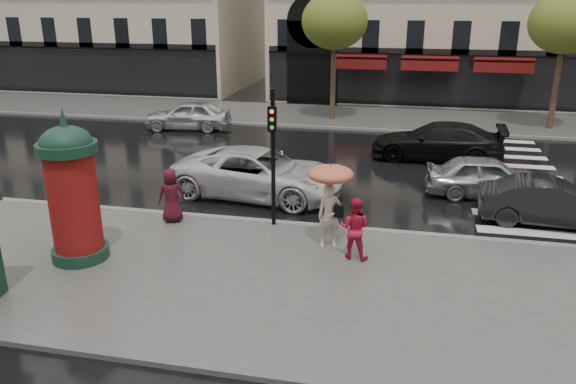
% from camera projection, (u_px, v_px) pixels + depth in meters
% --- Properties ---
extents(ground, '(160.00, 160.00, 0.00)m').
position_uv_depth(ground, '(309.00, 278.00, 13.39)').
color(ground, black).
rests_on(ground, ground).
extents(near_sidewalk, '(90.00, 7.00, 0.12)m').
position_uv_depth(near_sidewalk, '(306.00, 285.00, 12.91)').
color(near_sidewalk, '#474744').
rests_on(near_sidewalk, ground).
extents(far_sidewalk, '(90.00, 6.00, 0.12)m').
position_uv_depth(far_sidewalk, '(371.00, 118.00, 30.91)').
color(far_sidewalk, '#474744').
rests_on(far_sidewalk, ground).
extents(near_kerb, '(90.00, 0.25, 0.14)m').
position_uv_depth(near_kerb, '(328.00, 227.00, 16.13)').
color(near_kerb, slate).
rests_on(near_kerb, ground).
extents(far_kerb, '(90.00, 0.25, 0.14)m').
position_uv_depth(far_kerb, '(366.00, 129.00, 28.14)').
color(far_kerb, slate).
rests_on(far_kerb, ground).
extents(zebra_crossing, '(3.60, 11.75, 0.01)m').
position_uv_depth(zebra_crossing, '(512.00, 176.00, 21.04)').
color(zebra_crossing, silver).
rests_on(zebra_crossing, ground).
extents(tree_far_left, '(3.40, 3.40, 6.64)m').
position_uv_depth(tree_far_left, '(335.00, 22.00, 28.71)').
color(tree_far_left, '#38281C').
rests_on(tree_far_left, ground).
extents(tree_far_right, '(3.40, 3.40, 6.64)m').
position_uv_depth(tree_far_right, '(566.00, 24.00, 26.50)').
color(tree_far_right, '#38281C').
rests_on(tree_far_right, ground).
extents(woman_umbrella, '(1.18, 1.18, 2.27)m').
position_uv_depth(woman_umbrella, '(330.00, 192.00, 14.32)').
color(woman_umbrella, beige).
rests_on(woman_umbrella, near_sidewalk).
extents(woman_red, '(0.86, 0.72, 1.59)m').
position_uv_depth(woman_red, '(354.00, 228.00, 13.90)').
color(woman_red, '#B61634').
rests_on(woman_red, near_sidewalk).
extents(man_burgundy, '(0.92, 0.80, 1.58)m').
position_uv_depth(man_burgundy, '(171.00, 196.00, 16.21)').
color(man_burgundy, '#420D19').
rests_on(man_burgundy, near_sidewalk).
extents(morris_column, '(1.42, 1.42, 3.82)m').
position_uv_depth(morris_column, '(72.00, 189.00, 13.54)').
color(morris_column, '#133325').
rests_on(morris_column, near_sidewalk).
extents(traffic_light, '(0.27, 0.38, 3.91)m').
position_uv_depth(traffic_light, '(273.00, 145.00, 15.40)').
color(traffic_light, black).
rests_on(traffic_light, near_sidewalk).
extents(car_silver, '(4.14, 1.88, 1.38)m').
position_uv_depth(car_silver, '(488.00, 177.00, 18.66)').
color(car_silver, '#A7A7AC').
rests_on(car_silver, ground).
extents(car_darkgrey, '(4.16, 1.71, 1.34)m').
position_uv_depth(car_darkgrey, '(552.00, 203.00, 16.33)').
color(car_darkgrey, black).
rests_on(car_darkgrey, ground).
extents(car_white, '(5.99, 3.31, 1.59)m').
position_uv_depth(car_white, '(259.00, 173.00, 18.65)').
color(car_white, silver).
rests_on(car_white, ground).
extents(car_black, '(5.37, 2.37, 1.53)m').
position_uv_depth(car_black, '(437.00, 141.00, 22.92)').
color(car_black, black).
rests_on(car_black, ground).
extents(car_far_silver, '(4.47, 2.22, 1.46)m').
position_uv_depth(car_far_silver, '(188.00, 115.00, 28.24)').
color(car_far_silver, silver).
rests_on(car_far_silver, ground).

